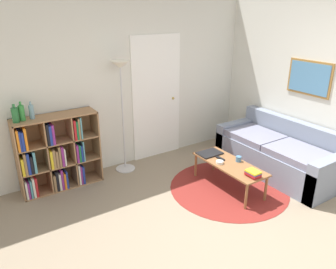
{
  "coord_description": "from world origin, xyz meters",
  "views": [
    {
      "loc": [
        -2.2,
        -1.91,
        2.4
      ],
      "look_at": [
        -0.05,
        1.4,
        0.85
      ],
      "focal_mm": 35.0,
      "sensor_mm": 36.0,
      "label": 1
    }
  ],
  "objects_px": {
    "floor_lamp": "(121,86)",
    "bowl": "(220,162)",
    "bottle_middle": "(22,113)",
    "bottle_right": "(32,112)",
    "cup": "(239,159)",
    "laptop": "(210,153)",
    "coffee_table": "(229,166)",
    "bookshelf": "(55,155)",
    "bottle_left": "(15,115)",
    "couch": "(279,154)"
  },
  "relations": [
    {
      "from": "floor_lamp",
      "to": "bottle_middle",
      "type": "bearing_deg",
      "value": 178.28
    },
    {
      "from": "bottle_left",
      "to": "bottle_right",
      "type": "distance_m",
      "value": 0.21
    },
    {
      "from": "floor_lamp",
      "to": "bowl",
      "type": "distance_m",
      "value": 1.77
    },
    {
      "from": "bowl",
      "to": "bottle_middle",
      "type": "bearing_deg",
      "value": 149.89
    },
    {
      "from": "laptop",
      "to": "bottle_middle",
      "type": "xyz_separation_m",
      "value": [
        -2.29,
        0.96,
        0.76
      ]
    },
    {
      "from": "bowl",
      "to": "cup",
      "type": "bearing_deg",
      "value": -19.34
    },
    {
      "from": "laptop",
      "to": "bottle_left",
      "type": "xyz_separation_m",
      "value": [
        -2.37,
        0.92,
        0.76
      ]
    },
    {
      "from": "bookshelf",
      "to": "floor_lamp",
      "type": "bearing_deg",
      "value": -1.29
    },
    {
      "from": "coffee_table",
      "to": "laptop",
      "type": "xyz_separation_m",
      "value": [
        -0.04,
        0.38,
        0.05
      ]
    },
    {
      "from": "bowl",
      "to": "bottle_middle",
      "type": "distance_m",
      "value": 2.66
    },
    {
      "from": "bottle_middle",
      "to": "bottle_right",
      "type": "relative_size",
      "value": 1.1
    },
    {
      "from": "coffee_table",
      "to": "cup",
      "type": "relative_size",
      "value": 14.63
    },
    {
      "from": "coffee_table",
      "to": "couch",
      "type": "bearing_deg",
      "value": -2.46
    },
    {
      "from": "laptop",
      "to": "cup",
      "type": "bearing_deg",
      "value": -66.99
    },
    {
      "from": "bowl",
      "to": "bottle_right",
      "type": "height_order",
      "value": "bottle_right"
    },
    {
      "from": "floor_lamp",
      "to": "laptop",
      "type": "xyz_separation_m",
      "value": [
        0.93,
        -0.92,
        -0.94
      ]
    },
    {
      "from": "couch",
      "to": "bottle_right",
      "type": "relative_size",
      "value": 8.31
    },
    {
      "from": "bottle_middle",
      "to": "bookshelf",
      "type": "bearing_deg",
      "value": -3.1
    },
    {
      "from": "laptop",
      "to": "cup",
      "type": "height_order",
      "value": "cup"
    },
    {
      "from": "bottle_left",
      "to": "cup",
      "type": "bearing_deg",
      "value": -27.66
    },
    {
      "from": "couch",
      "to": "bottle_right",
      "type": "distance_m",
      "value": 3.61
    },
    {
      "from": "coffee_table",
      "to": "bowl",
      "type": "bearing_deg",
      "value": 153.34
    },
    {
      "from": "bottle_right",
      "to": "bookshelf",
      "type": "bearing_deg",
      "value": -6.96
    },
    {
      "from": "floor_lamp",
      "to": "cup",
      "type": "xyz_separation_m",
      "value": [
        1.11,
        -1.33,
        -0.92
      ]
    },
    {
      "from": "floor_lamp",
      "to": "bottle_left",
      "type": "bearing_deg",
      "value": 179.74
    },
    {
      "from": "bottle_left",
      "to": "bowl",
      "type": "bearing_deg",
      "value": -28.55
    },
    {
      "from": "couch",
      "to": "coffee_table",
      "type": "height_order",
      "value": "couch"
    },
    {
      "from": "floor_lamp",
      "to": "cup",
      "type": "relative_size",
      "value": 22.2
    },
    {
      "from": "bookshelf",
      "to": "bottle_right",
      "type": "relative_size",
      "value": 4.84
    },
    {
      "from": "bowl",
      "to": "bottle_right",
      "type": "distance_m",
      "value": 2.56
    },
    {
      "from": "cup",
      "to": "bottle_right",
      "type": "bearing_deg",
      "value": 149.59
    },
    {
      "from": "couch",
      "to": "bookshelf",
      "type": "bearing_deg",
      "value": 155.6
    },
    {
      "from": "cup",
      "to": "coffee_table",
      "type": "bearing_deg",
      "value": 167.7
    },
    {
      "from": "coffee_table",
      "to": "bottle_left",
      "type": "xyz_separation_m",
      "value": [
        -2.41,
        1.31,
        0.81
      ]
    },
    {
      "from": "cup",
      "to": "bottle_right",
      "type": "relative_size",
      "value": 0.34
    },
    {
      "from": "laptop",
      "to": "bottle_right",
      "type": "bearing_deg",
      "value": 156.06
    },
    {
      "from": "bottle_right",
      "to": "laptop",
      "type": "bearing_deg",
      "value": -23.94
    },
    {
      "from": "couch",
      "to": "bottle_middle",
      "type": "xyz_separation_m",
      "value": [
        -3.33,
        1.38,
        0.87
      ]
    },
    {
      "from": "laptop",
      "to": "bottle_left",
      "type": "distance_m",
      "value": 2.66
    },
    {
      "from": "bowl",
      "to": "bottle_middle",
      "type": "relative_size",
      "value": 0.41
    },
    {
      "from": "floor_lamp",
      "to": "coffee_table",
      "type": "bearing_deg",
      "value": -53.31
    },
    {
      "from": "bookshelf",
      "to": "coffee_table",
      "type": "xyz_separation_m",
      "value": [
        2.01,
        -1.32,
        -0.16
      ]
    },
    {
      "from": "bookshelf",
      "to": "floor_lamp",
      "type": "distance_m",
      "value": 1.33
    },
    {
      "from": "coffee_table",
      "to": "bowl",
      "type": "distance_m",
      "value": 0.15
    },
    {
      "from": "laptop",
      "to": "bottle_right",
      "type": "relative_size",
      "value": 1.53
    },
    {
      "from": "laptop",
      "to": "cup",
      "type": "relative_size",
      "value": 4.53
    },
    {
      "from": "bottle_left",
      "to": "bottle_right",
      "type": "relative_size",
      "value": 1.04
    },
    {
      "from": "bowl",
      "to": "bottle_right",
      "type": "xyz_separation_m",
      "value": [
        -2.09,
        1.29,
        0.74
      ]
    },
    {
      "from": "coffee_table",
      "to": "laptop",
      "type": "bearing_deg",
      "value": 95.37
    },
    {
      "from": "bowl",
      "to": "bottle_middle",
      "type": "xyz_separation_m",
      "value": [
        -2.2,
        1.28,
        0.75
      ]
    }
  ]
}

